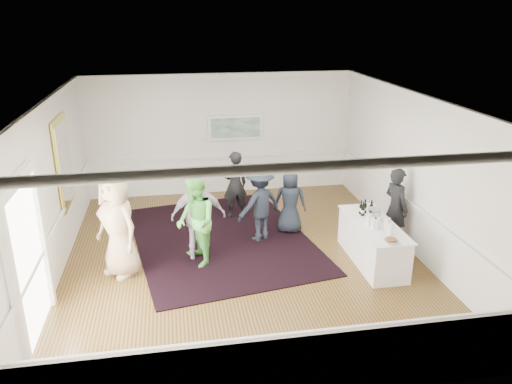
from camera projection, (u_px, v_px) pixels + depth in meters
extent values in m
plane|color=brown|center=(243.00, 258.00, 10.04)|extent=(8.00, 8.00, 0.00)
cube|color=white|center=(241.00, 99.00, 8.93)|extent=(7.00, 8.00, 0.02)
cube|color=white|center=(49.00, 194.00, 8.92)|extent=(0.02, 8.00, 3.20)
cube|color=white|center=(414.00, 173.00, 10.04)|extent=(0.02, 8.00, 3.20)
cube|color=white|center=(220.00, 134.00, 13.18)|extent=(7.00, 0.02, 3.20)
cube|color=white|center=(292.00, 295.00, 5.78)|extent=(7.00, 0.02, 3.20)
cube|color=yellow|center=(64.00, 163.00, 10.07)|extent=(0.04, 1.25, 1.85)
cube|color=white|center=(65.00, 163.00, 10.07)|extent=(0.01, 1.05, 1.65)
cube|color=white|center=(15.00, 293.00, 6.56)|extent=(0.10, 0.14, 2.40)
cube|color=white|center=(43.00, 240.00, 8.07)|extent=(0.10, 0.14, 2.40)
cube|color=white|center=(16.00, 181.00, 6.88)|extent=(0.10, 1.78, 0.16)
cube|color=white|center=(28.00, 264.00, 7.31)|extent=(0.02, 1.50, 2.40)
cube|color=white|center=(236.00, 127.00, 13.14)|extent=(1.44, 0.05, 0.66)
cube|color=#26673C|center=(236.00, 128.00, 13.11)|extent=(1.30, 0.01, 0.52)
cube|color=black|center=(222.00, 239.00, 10.86)|extent=(4.31, 5.22, 0.02)
cube|color=white|center=(372.00, 243.00, 9.77)|extent=(0.72, 1.98, 0.81)
cube|color=white|center=(374.00, 224.00, 9.63)|extent=(0.78, 2.04, 0.02)
imported|color=black|center=(396.00, 208.00, 10.28)|extent=(0.57, 0.72, 1.72)
imported|color=tan|center=(118.00, 225.00, 9.12)|extent=(1.13, 1.15, 2.00)
imported|color=#67D555|center=(196.00, 221.00, 9.54)|extent=(0.89, 1.02, 1.79)
imported|color=#B5ADC1|center=(198.00, 216.00, 9.76)|extent=(1.08, 0.48, 1.81)
imported|color=#1C222E|center=(260.00, 204.00, 10.59)|extent=(1.23, 1.03, 1.65)
imported|color=black|center=(235.00, 185.00, 11.80)|extent=(0.65, 0.49, 1.62)
imported|color=#1C222E|center=(290.00, 201.00, 11.01)|extent=(0.81, 0.65, 1.45)
cylinder|color=#69B23F|center=(374.00, 223.00, 9.33)|extent=(0.12, 0.12, 0.24)
cylinder|color=#C4393D|center=(387.00, 223.00, 9.32)|extent=(0.12, 0.12, 0.24)
cylinder|color=#6AAC3D|center=(369.00, 219.00, 9.50)|extent=(0.12, 0.12, 0.24)
cylinder|color=silver|center=(391.00, 229.00, 9.10)|extent=(0.12, 0.12, 0.24)
cylinder|color=white|center=(377.00, 223.00, 9.33)|extent=(0.12, 0.12, 0.24)
cylinder|color=silver|center=(374.00, 215.00, 9.71)|extent=(0.26, 0.26, 0.24)
imported|color=white|center=(391.00, 241.00, 8.82)|extent=(0.27, 0.27, 0.07)
cylinder|color=brown|center=(391.00, 240.00, 8.81)|extent=(0.19, 0.19, 0.04)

